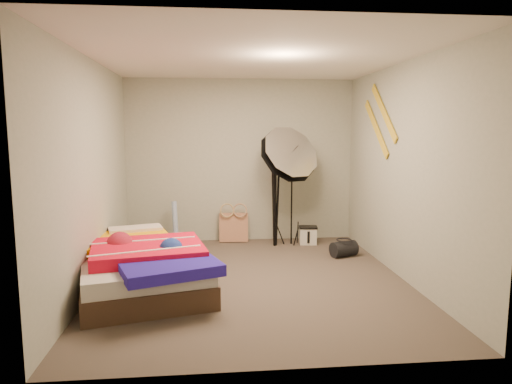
{
  "coord_description": "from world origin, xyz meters",
  "views": [
    {
      "loc": [
        -0.46,
        -5.07,
        1.72
      ],
      "look_at": [
        0.1,
        0.6,
        0.95
      ],
      "focal_mm": 32.0,
      "sensor_mm": 36.0,
      "label": 1
    }
  ],
  "objects": [
    {
      "name": "wall_left",
      "position": [
        -1.75,
        0.0,
        1.25
      ],
      "size": [
        0.0,
        4.0,
        4.0
      ],
      "primitive_type": "plane",
      "rotation": [
        1.57,
        0.0,
        1.57
      ],
      "color": "#A0A394",
      "rests_on": "floor"
    },
    {
      "name": "photo_umbrella",
      "position": [
        0.64,
        1.48,
        1.35
      ],
      "size": [
        0.96,
        0.92,
        1.88
      ],
      "color": "black",
      "rests_on": "floor"
    },
    {
      "name": "camera_tripod",
      "position": [
        0.48,
        1.57,
        0.72
      ],
      "size": [
        0.08,
        0.08,
        1.25
      ],
      "color": "black",
      "rests_on": "floor"
    },
    {
      "name": "wall_stripe_lower",
      "position": [
        1.73,
        0.85,
        1.75
      ],
      "size": [
        0.02,
        0.91,
        0.78
      ],
      "primitive_type": "cube",
      "rotation": [
        0.7,
        0.0,
        0.0
      ],
      "color": "gold",
      "rests_on": "wall_right"
    },
    {
      "name": "ceiling",
      "position": [
        0.0,
        0.0,
        2.5
      ],
      "size": [
        4.0,
        4.0,
        0.0
      ],
      "primitive_type": "plane",
      "rotation": [
        3.14,
        0.0,
        0.0
      ],
      "color": "silver",
      "rests_on": "wall_back"
    },
    {
      "name": "wrapping_roll",
      "position": [
        -1.0,
        1.7,
        0.34
      ],
      "size": [
        0.13,
        0.21,
        0.68
      ],
      "primitive_type": "cylinder",
      "rotation": [
        -0.17,
        0.0,
        0.27
      ],
      "color": "#4C74BA",
      "rests_on": "floor"
    },
    {
      "name": "wall_back",
      "position": [
        0.0,
        2.0,
        1.25
      ],
      "size": [
        3.5,
        0.0,
        3.5
      ],
      "primitive_type": "plane",
      "rotation": [
        1.57,
        0.0,
        0.0
      ],
      "color": "#A0A394",
      "rests_on": "floor"
    },
    {
      "name": "wall_right",
      "position": [
        1.75,
        0.0,
        1.25
      ],
      "size": [
        0.0,
        4.0,
        4.0
      ],
      "primitive_type": "plane",
      "rotation": [
        1.57,
        0.0,
        -1.57
      ],
      "color": "#A0A394",
      "rests_on": "floor"
    },
    {
      "name": "floor",
      "position": [
        0.0,
        0.0,
        0.0
      ],
      "size": [
        4.0,
        4.0,
        0.0
      ],
      "primitive_type": "plane",
      "color": "#4B4139",
      "rests_on": "ground"
    },
    {
      "name": "wall_front",
      "position": [
        0.0,
        -2.0,
        1.25
      ],
      "size": [
        3.5,
        0.0,
        3.5
      ],
      "primitive_type": "plane",
      "rotation": [
        -1.57,
        0.0,
        0.0
      ],
      "color": "#A0A394",
      "rests_on": "floor"
    },
    {
      "name": "tote_bag",
      "position": [
        -0.12,
        1.9,
        0.22
      ],
      "size": [
        0.45,
        0.21,
        0.46
      ],
      "primitive_type": "cube",
      "rotation": [
        -0.14,
        0.0,
        -0.05
      ],
      "color": "tan",
      "rests_on": "floor"
    },
    {
      "name": "wall_stripe_upper",
      "position": [
        1.73,
        0.6,
        1.95
      ],
      "size": [
        0.02,
        0.91,
        0.78
      ],
      "primitive_type": "cube",
      "rotation": [
        0.7,
        0.0,
        0.0
      ],
      "color": "gold",
      "rests_on": "wall_right"
    },
    {
      "name": "duffel_bag",
      "position": [
        1.34,
        0.88,
        0.11
      ],
      "size": [
        0.4,
        0.32,
        0.21
      ],
      "primitive_type": "cylinder",
      "rotation": [
        0.0,
        1.57,
        0.34
      ],
      "color": "black",
      "rests_on": "floor"
    },
    {
      "name": "bed",
      "position": [
        -1.21,
        -0.16,
        0.27
      ],
      "size": [
        1.73,
        2.14,
        0.53
      ],
      "color": "#3F2B1F",
      "rests_on": "floor"
    },
    {
      "name": "camera_case",
      "position": [
        1.0,
        1.61,
        0.13
      ],
      "size": [
        0.27,
        0.21,
        0.25
      ],
      "primitive_type": "cube",
      "rotation": [
        0.0,
        0.0,
        -0.13
      ],
      "color": "beige",
      "rests_on": "floor"
    }
  ]
}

